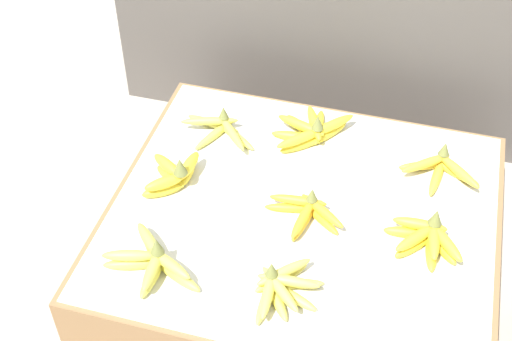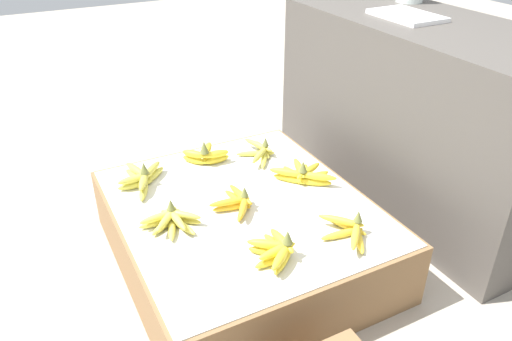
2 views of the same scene
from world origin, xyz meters
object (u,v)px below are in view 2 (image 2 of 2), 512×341
banana_bunch_back_left (261,151)px  foam_tray_white (407,16)px  banana_bunch_front_midleft (172,220)px  banana_bunch_middle_midleft (238,202)px  banana_bunch_back_midright (349,230)px  banana_bunch_middle_left (206,155)px  banana_bunch_back_midleft (303,174)px  banana_bunch_front_left (142,178)px  banana_bunch_middle_midright (277,250)px

banana_bunch_back_left → foam_tray_white: size_ratio=0.82×
banana_bunch_front_midleft → banana_bunch_middle_midleft: 0.25m
foam_tray_white → banana_bunch_back_midright: bearing=-49.6°
banana_bunch_front_midleft → banana_bunch_back_midright: bearing=57.4°
banana_bunch_middle_left → foam_tray_white: bearing=80.0°
banana_bunch_middle_left → foam_tray_white: (0.15, 0.87, 0.52)m
banana_bunch_front_midleft → foam_tray_white: 1.28m
banana_bunch_middle_left → banana_bunch_back_midleft: size_ratio=0.81×
foam_tray_white → banana_bunch_front_left: bearing=-95.0°
banana_bunch_front_left → banana_bunch_middle_midright: size_ratio=1.26×
banana_bunch_middle_midleft → foam_tray_white: size_ratio=0.76×
banana_bunch_front_left → banana_bunch_middle_left: bearing=99.9°
banana_bunch_back_midleft → banana_bunch_front_left: bearing=-114.9°
banana_bunch_front_left → banana_bunch_middle_midleft: (0.32, 0.26, -0.00)m
banana_bunch_middle_midleft → banana_bunch_back_left: 0.41m
banana_bunch_middle_left → banana_bunch_back_left: 0.24m
banana_bunch_front_midleft → banana_bunch_back_midleft: (-0.05, 0.57, 0.00)m
banana_bunch_front_left → banana_bunch_back_left: 0.52m
banana_bunch_middle_left → banana_bunch_middle_midright: bearing=-3.4°
banana_bunch_front_midleft → banana_bunch_middle_midright: 0.40m
banana_bunch_middle_left → banana_bunch_middle_midleft: (0.38, -0.03, -0.01)m
banana_bunch_front_midleft → banana_bunch_back_midleft: bearing=95.1°
banana_bunch_middle_midleft → banana_bunch_back_left: bearing=140.7°
banana_bunch_middle_left → foam_tray_white: foam_tray_white is taller
banana_bunch_front_midleft → banana_bunch_middle_left: banana_bunch_middle_left is taller
banana_bunch_middle_left → banana_bunch_back_left: size_ratio=0.80×
banana_bunch_middle_midleft → banana_bunch_back_midright: bearing=39.0°
foam_tray_white → banana_bunch_middle_midright: bearing=-59.7°
banana_bunch_front_midleft → foam_tray_white: size_ratio=0.71×
banana_bunch_back_left → banana_bunch_back_midleft: 0.26m
banana_bunch_front_left → foam_tray_white: 1.28m
banana_bunch_middle_midleft → banana_bunch_back_midright: banana_bunch_back_midright is taller
banana_bunch_middle_left → banana_bunch_back_left: (0.06, 0.23, -0.01)m
banana_bunch_front_midleft → banana_bunch_back_left: (-0.31, 0.51, -0.00)m
banana_bunch_front_left → banana_bunch_middle_left: size_ratio=1.36×
banana_bunch_front_left → banana_bunch_back_midright: 0.83m
banana_bunch_middle_left → banana_bunch_middle_midleft: 0.38m
banana_bunch_middle_left → banana_bunch_back_midleft: 0.43m
banana_bunch_back_midleft → banana_bunch_back_midright: 0.38m
banana_bunch_back_midright → banana_bunch_front_left: bearing=-141.0°
banana_bunch_back_midright → foam_tray_white: foam_tray_white is taller
banana_bunch_back_midleft → banana_bunch_back_midright: (0.38, -0.05, -0.00)m
banana_bunch_back_midright → banana_bunch_back_midleft: bearing=171.8°
banana_bunch_front_midleft → banana_bunch_middle_midright: (0.32, 0.24, 0.01)m
banana_bunch_middle_midleft → banana_bunch_back_midright: size_ratio=0.97×
banana_bunch_middle_left → banana_bunch_middle_midleft: banana_bunch_middle_left is taller
banana_bunch_middle_midleft → banana_bunch_back_midright: 0.41m
banana_bunch_middle_midright → foam_tray_white: size_ratio=0.71×
banana_bunch_front_midleft → banana_bunch_back_left: bearing=121.2°
banana_bunch_front_midleft → foam_tray_white: bearing=100.6°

